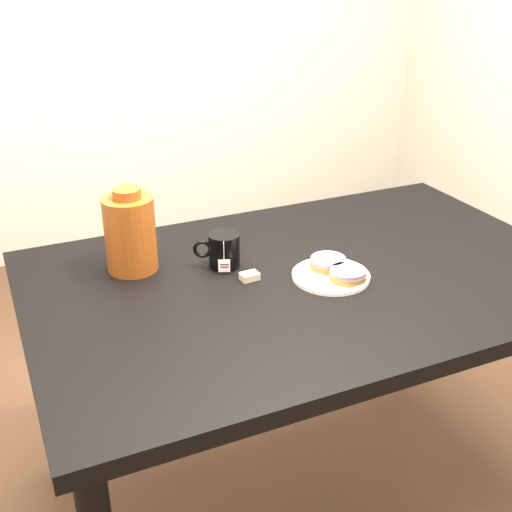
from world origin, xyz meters
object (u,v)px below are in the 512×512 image
plate (331,275)px  bagel_package (130,233)px  bagel_back (328,263)px  teabag_pouch (250,276)px  table (308,302)px  bagel_front (348,274)px  mug (223,250)px

plate → bagel_package: bagel_package is taller
bagel_back → bagel_package: 0.51m
bagel_back → teabag_pouch: (-0.20, 0.04, -0.01)m
teabag_pouch → bagel_package: 0.32m
teabag_pouch → table: bearing=-11.6°
bagel_front → bagel_package: size_ratio=0.58×
bagel_back → table: bearing=169.2°
bagel_back → bagel_front: same height
bagel_back → mug: (-0.23, 0.14, 0.02)m
bagel_front → teabag_pouch: bearing=151.3°
bagel_front → teabag_pouch: bagel_front is taller
table → bagel_package: size_ratio=6.45×
teabag_pouch → bagel_package: (-0.25, 0.18, 0.09)m
bagel_package → table: bearing=-27.7°
bagel_front → bagel_package: (-0.46, 0.30, 0.08)m
plate → teabag_pouch: 0.20m
table → bagel_back: bearing=-10.8°
teabag_pouch → mug: bearing=107.6°
table → teabag_pouch: (-0.15, 0.03, 0.09)m
bagel_back → bagel_package: (-0.45, 0.22, 0.08)m
bagel_back → bagel_package: size_ratio=0.52×
bagel_back → bagel_package: bagel_package is taller
table → bagel_back: size_ratio=12.50×
plate → bagel_back: bagel_back is taller
mug → bagel_front: bearing=-18.5°
plate → bagel_back: (0.01, 0.04, 0.02)m
plate → teabag_pouch: size_ratio=4.32×
bagel_back → plate: bearing=-108.1°
bagel_front → mug: bearing=138.8°
mug → plate: bearing=-15.4°
mug → bagel_package: size_ratio=0.59×
table → plate: 0.11m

